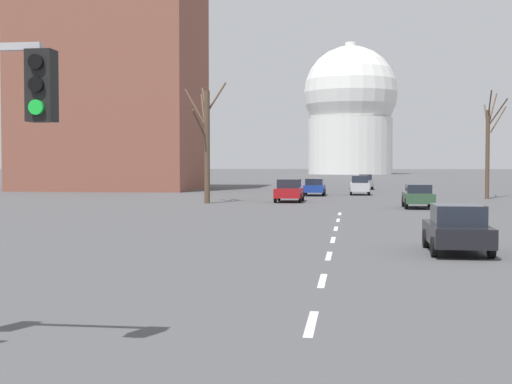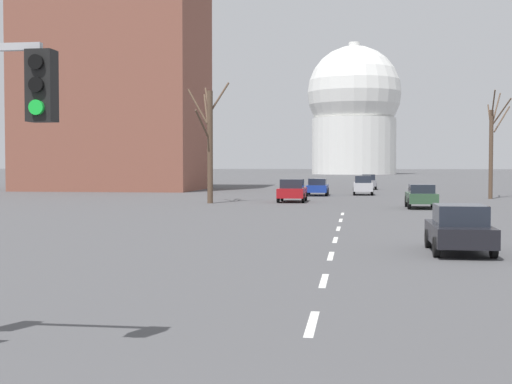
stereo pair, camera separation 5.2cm
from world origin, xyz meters
name	(u,v)px [view 1 (the left image)]	position (x,y,z in m)	size (l,w,h in m)	color
lane_stripe_1	(311,323)	(0.00, 7.81, 0.00)	(0.16, 2.00, 0.01)	silver
lane_stripe_2	(322,281)	(0.00, 12.31, 0.00)	(0.16, 2.00, 0.01)	silver
lane_stripe_3	(329,256)	(0.00, 16.81, 0.00)	(0.16, 2.00, 0.01)	silver
lane_stripe_4	(333,240)	(0.00, 21.31, 0.00)	(0.16, 2.00, 0.01)	silver
lane_stripe_5	(336,229)	(0.00, 25.81, 0.00)	(0.16, 2.00, 0.01)	silver
lane_stripe_6	(338,220)	(0.00, 30.31, 0.00)	(0.16, 2.00, 0.01)	silver
lane_stripe_7	(340,214)	(0.00, 34.81, 0.00)	(0.16, 2.00, 0.01)	silver
sedan_near_left	(360,185)	(1.33, 59.36, 0.86)	(1.73, 3.82, 1.70)	#B7B7BC
sedan_near_right	(314,187)	(-2.58, 57.52, 0.76)	(1.81, 4.43, 1.48)	navy
sedan_mid_centre	(365,182)	(2.04, 73.55, 0.83)	(1.69, 4.02, 1.61)	slate
sedan_far_left	(418,196)	(4.70, 40.51, 0.77)	(1.79, 3.96, 1.48)	#2D4C33
sedan_far_right	(289,190)	(-3.82, 46.74, 0.83)	(1.93, 4.15, 1.64)	maroon
sedan_distant_centre	(457,228)	(3.86, 18.11, 0.74)	(1.79, 3.88, 1.48)	black
bare_tree_left_near	(206,140)	(-9.39, 44.35, 4.42)	(3.12, 4.56, 8.48)	brown
bare_tree_right_near	(489,145)	(11.25, 53.62, 4.18)	(2.08, 4.05, 8.48)	brown
capitol_dome	(350,110)	(0.00, 193.10, 17.51)	(25.44, 25.44, 35.94)	silver
apartment_block_left	(112,68)	(-24.64, 69.03, 12.87)	(18.00, 14.00, 25.74)	brown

